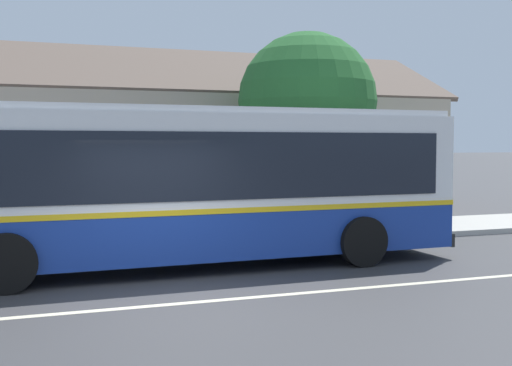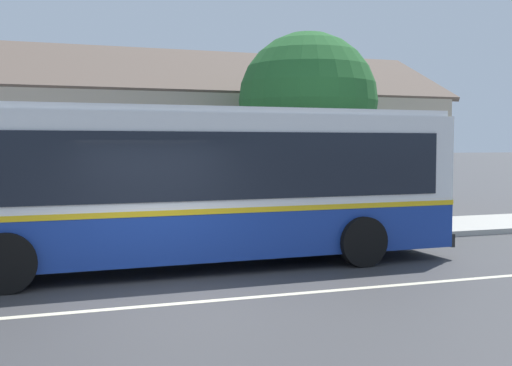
% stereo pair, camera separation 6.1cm
% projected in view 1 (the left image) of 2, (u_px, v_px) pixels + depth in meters
% --- Properties ---
extents(ground_plane, '(300.00, 300.00, 0.00)m').
position_uv_depth(ground_plane, '(177.00, 304.00, 9.73)').
color(ground_plane, '#38383A').
extents(sidewalk_far, '(60.00, 3.00, 0.15)m').
position_uv_depth(sidewalk_far, '(121.00, 242.00, 15.36)').
color(sidewalk_far, '#ADAAA3').
rests_on(sidewalk_far, ground).
extents(lane_divider_stripe, '(60.00, 0.16, 0.01)m').
position_uv_depth(lane_divider_stripe, '(177.00, 304.00, 9.73)').
color(lane_divider_stripe, beige).
rests_on(lane_divider_stripe, ground).
extents(community_building, '(28.05, 8.11, 6.82)m').
position_uv_depth(community_building, '(27.00, 154.00, 21.22)').
color(community_building, tan).
rests_on(community_building, ground).
extents(transit_bus, '(11.42, 2.92, 3.12)m').
position_uv_depth(transit_bus, '(176.00, 182.00, 12.57)').
color(transit_bus, navy).
rests_on(transit_bus, ground).
extents(street_tree_primary, '(3.87, 3.87, 5.56)m').
position_uv_depth(street_tree_primary, '(307.00, 102.00, 17.93)').
color(street_tree_primary, '#4C3828').
rests_on(street_tree_primary, ground).
extents(bus_stop_sign, '(0.36, 0.07, 2.40)m').
position_uv_depth(bus_stop_sign, '(427.00, 174.00, 16.98)').
color(bus_stop_sign, gray).
rests_on(bus_stop_sign, sidewalk_far).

